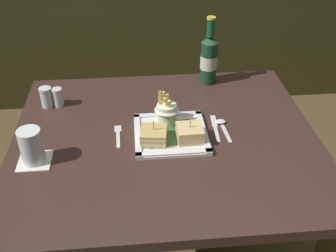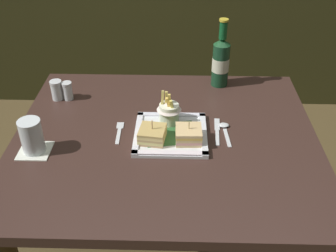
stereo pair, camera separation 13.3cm
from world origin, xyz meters
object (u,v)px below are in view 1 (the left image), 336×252
fries_cup (167,110)px  sandwich_half_right (190,133)px  water_glass (32,147)px  pepper_shaker (58,98)px  spoon (222,125)px  beer_bottle (209,58)px  salt_shaker (47,98)px  dining_table (166,162)px  knife (215,127)px  fork (118,135)px  sandwich_half_left (154,135)px  square_plate (171,134)px

fries_cup → sandwich_half_right: bearing=-57.1°
water_glass → pepper_shaker: (0.03, 0.33, -0.02)m
spoon → pepper_shaker: bearing=161.9°
beer_bottle → salt_shaker: bearing=-168.0°
dining_table → spoon: 0.24m
beer_bottle → sandwich_half_right: bearing=-108.0°
sandwich_half_right → knife: (0.10, 0.07, -0.03)m
fork → salt_shaker: (-0.26, 0.21, 0.03)m
sandwich_half_left → fries_cup: 0.12m
square_plate → spoon: 0.19m
dining_table → water_glass: bearing=-167.2°
knife → spoon: spoon is taller
square_plate → beer_bottle: (0.19, 0.36, 0.10)m
sandwich_half_left → knife: bearing=18.3°
fries_cup → knife: 0.18m
knife → beer_bottle: bearing=84.7°
spoon → fries_cup: bearing=172.9°
fries_cup → water_glass: (-0.42, -0.16, -0.01)m
salt_shaker → fork: bearing=-39.0°
beer_bottle → fork: size_ratio=2.18×
salt_shaker → water_glass: bearing=-88.5°
fries_cup → fork: 0.18m
water_glass → salt_shaker: bearing=91.5°
sandwich_half_right → spoon: bearing=32.0°
water_glass → beer_bottle: bearing=36.6°
sandwich_half_right → salt_shaker: size_ratio=1.12×
water_glass → fork: (0.25, 0.11, -0.05)m
fries_cup → knife: (0.17, -0.03, -0.06)m
fork → salt_shaker: size_ratio=1.65×
water_glass → dining_table: bearing=12.8°
beer_bottle → spoon: 0.34m
beer_bottle → knife: size_ratio=1.73×
fries_cup → fork: (-0.17, -0.05, -0.06)m
fork → dining_table: bearing=-7.6°
knife → dining_table: bearing=-168.2°
pepper_shaker → fries_cup: bearing=-23.1°
sandwich_half_left → sandwich_half_right: sandwich_half_left is taller
square_plate → sandwich_half_right: bearing=-32.6°
dining_table → sandwich_half_right: bearing=-24.7°
sandwich_half_left → knife: 0.23m
sandwich_half_left → pepper_shaker: 0.43m
sandwich_half_left → beer_bottle: bearing=58.3°
sandwich_half_right → spoon: sandwich_half_right is taller
square_plate → sandwich_half_left: (-0.06, -0.04, 0.02)m
knife → spoon: size_ratio=1.19×
pepper_shaker → beer_bottle: bearing=12.8°
fries_cup → spoon: fries_cup is taller
spoon → dining_table: bearing=-167.9°
water_glass → fork: size_ratio=0.88×
sandwich_half_left → salt_shaker: bearing=144.7°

